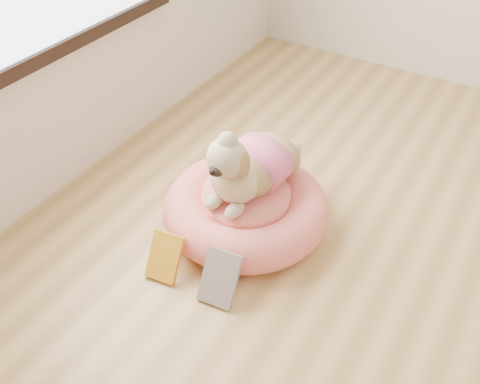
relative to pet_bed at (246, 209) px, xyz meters
The scene contains 4 objects.
pet_bed is the anchor object (origin of this frame).
dog 0.29m from the pet_bed, 89.39° to the left, with size 0.35×0.51×0.37m, color brown, non-canonical shape.
book_yellow 0.44m from the pet_bed, 107.61° to the right, with size 0.13×0.02×0.20m, color yellow.
book_white 0.42m from the pet_bed, 73.11° to the right, with size 0.14×0.02×0.22m, color white.
Camera 1 is at (-0.20, -1.12, 1.66)m, focal length 40.00 mm.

